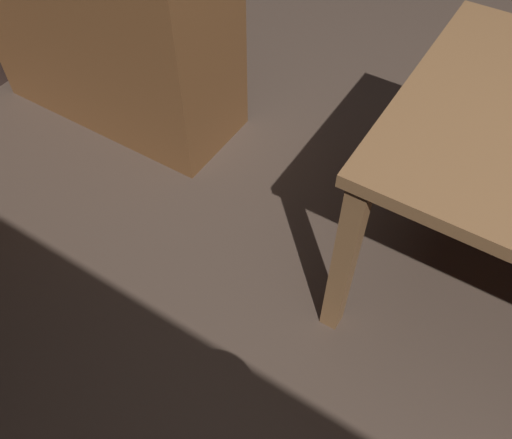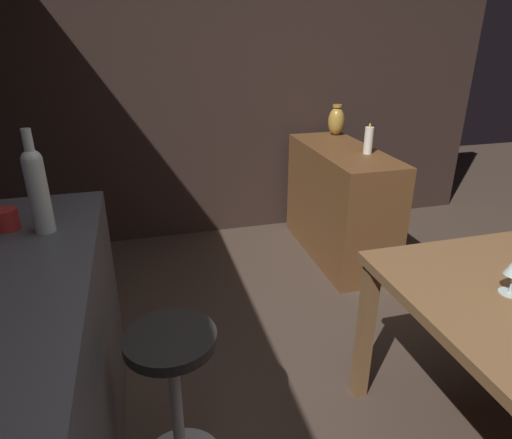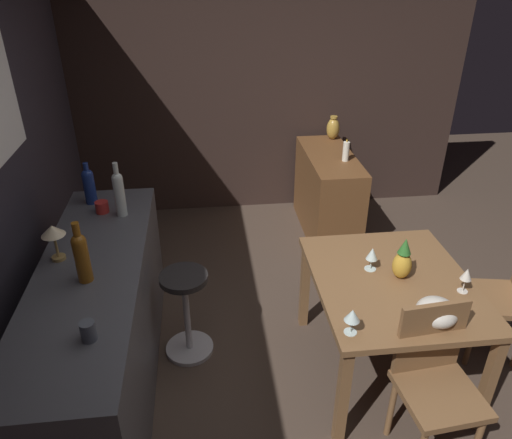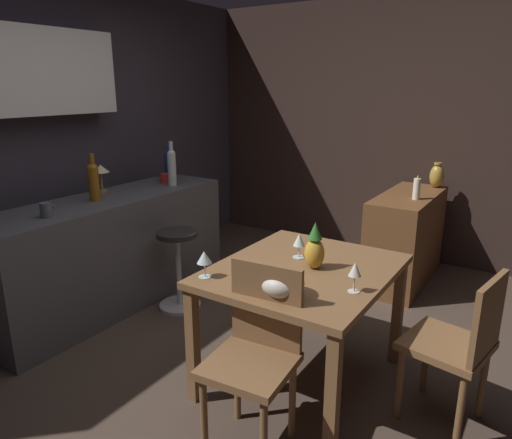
% 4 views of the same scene
% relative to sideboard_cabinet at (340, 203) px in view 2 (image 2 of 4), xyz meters
% --- Properties ---
extents(wall_side_right, '(0.10, 4.40, 2.60)m').
position_rel_sideboard_cabinet_xyz_m(wall_side_right, '(0.70, 0.70, 0.89)').
color(wall_side_right, '#33231E').
rests_on(wall_side_right, ground_plane).
extents(sideboard_cabinet, '(1.10, 0.44, 0.82)m').
position_rel_sideboard_cabinet_xyz_m(sideboard_cabinet, '(0.00, 0.00, 0.00)').
color(sideboard_cabinet, brown).
rests_on(sideboard_cabinet, ground_plane).
extents(bar_stool, '(0.34, 0.34, 0.65)m').
position_rel_sideboard_cabinet_xyz_m(bar_stool, '(-1.54, 1.36, -0.06)').
color(bar_stool, '#262323').
rests_on(bar_stool, ground_plane).
extents(wine_bottle_clear, '(0.07, 0.07, 0.39)m').
position_rel_sideboard_cabinet_xyz_m(wine_bottle_clear, '(-1.13, 1.77, 0.67)').
color(wine_bottle_clear, silver).
rests_on(wine_bottle_clear, kitchen_counter).
extents(cup_red, '(0.13, 0.09, 0.08)m').
position_rel_sideboard_cabinet_xyz_m(cup_red, '(-1.07, 1.91, 0.53)').
color(cup_red, red).
rests_on(cup_red, kitchen_counter).
extents(pillar_candle_tall, '(0.06, 0.06, 0.20)m').
position_rel_sideboard_cabinet_xyz_m(pillar_candle_tall, '(-0.15, -0.10, 0.50)').
color(pillar_candle_tall, white).
rests_on(pillar_candle_tall, sideboard_cabinet).
extents(vase_brass, '(0.13, 0.13, 0.24)m').
position_rel_sideboard_cabinet_xyz_m(vase_brass, '(0.43, -0.13, 0.52)').
color(vase_brass, '#B78C38').
rests_on(vase_brass, sideboard_cabinet).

